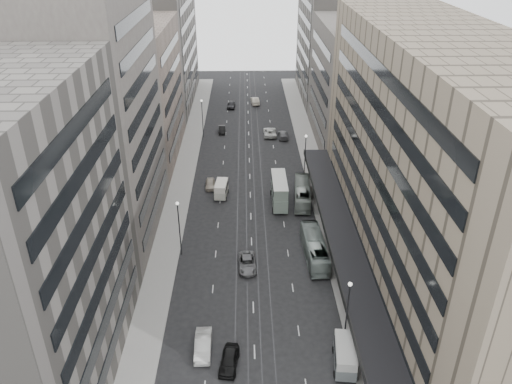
{
  "coord_description": "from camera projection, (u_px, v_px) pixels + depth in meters",
  "views": [
    {
      "loc": [
        -0.73,
        -44.69,
        40.11
      ],
      "look_at": [
        0.7,
        17.62,
        6.64
      ],
      "focal_mm": 35.0,
      "sensor_mm": 36.0,
      "label": 1
    }
  ],
  "objects": [
    {
      "name": "sedan_9",
      "position": [
        255.0,
        101.0,
        126.03
      ],
      "size": [
        2.36,
        5.3,
        1.69
      ],
      "primitive_type": "imported",
      "rotation": [
        0.0,
        0.0,
        3.26
      ],
      "color": "beige",
      "rests_on": "ground"
    },
    {
      "name": "building_right_mid",
      "position": [
        357.0,
        85.0,
        98.91
      ],
      "size": [
        15.0,
        28.0,
        24.0
      ],
      "primitive_type": "cube",
      "color": "#4F4944",
      "rests_on": "ground"
    },
    {
      "name": "lamp_left_far",
      "position": [
        202.0,
        114.0,
        104.14
      ],
      "size": [
        0.44,
        0.44,
        8.32
      ],
      "color": "#262628",
      "rests_on": "ground"
    },
    {
      "name": "department_store",
      "position": [
        434.0,
        167.0,
        58.76
      ],
      "size": [
        19.2,
        60.0,
        30.0
      ],
      "color": "#7B6D5A",
      "rests_on": "ground"
    },
    {
      "name": "building_left_d",
      "position": [
        159.0,
        47.0,
        120.88
      ],
      "size": [
        15.0,
        38.0,
        28.0
      ],
      "primitive_type": "cube",
      "color": "slate",
      "rests_on": "ground"
    },
    {
      "name": "sedan_0",
      "position": [
        229.0,
        360.0,
        51.09
      ],
      "size": [
        2.34,
        4.59,
        1.5
      ],
      "primitive_type": "imported",
      "rotation": [
        0.0,
        0.0,
        -0.13
      ],
      "color": "black",
      "rests_on": "ground"
    },
    {
      "name": "sidewalk_right",
      "position": [
        315.0,
        172.0,
        91.59
      ],
      "size": [
        4.0,
        125.0,
        0.15
      ],
      "primitive_type": "cube",
      "color": "gray",
      "rests_on": "ground"
    },
    {
      "name": "sedan_5",
      "position": [
        222.0,
        129.0,
        108.82
      ],
      "size": [
        1.72,
        4.2,
        1.35
      ],
      "primitive_type": "imported",
      "rotation": [
        0.0,
        0.0,
        0.07
      ],
      "color": "black",
      "rests_on": "ground"
    },
    {
      "name": "panel_van",
      "position": [
        221.0,
        189.0,
        82.76
      ],
      "size": [
        2.35,
        4.29,
        2.6
      ],
      "rotation": [
        0.0,
        0.0,
        -0.09
      ],
      "color": "#B8B6A6",
      "rests_on": "ground"
    },
    {
      "name": "building_left_b",
      "position": [
        90.0,
        121.0,
        66.61
      ],
      "size": [
        15.0,
        26.0,
        34.0
      ],
      "primitive_type": "cube",
      "color": "#4F4944",
      "rests_on": "ground"
    },
    {
      "name": "building_left_a",
      "position": [
        10.0,
        249.0,
        43.78
      ],
      "size": [
        15.0,
        28.0,
        30.0
      ],
      "primitive_type": "cube",
      "color": "slate",
      "rests_on": "ground"
    },
    {
      "name": "vw_microbus",
      "position": [
        345.0,
        355.0,
        50.74
      ],
      "size": [
        2.73,
        5.15,
        2.67
      ],
      "rotation": [
        0.0,
        0.0,
        -0.12
      ],
      "color": "#575D5F",
      "rests_on": "ground"
    },
    {
      "name": "sedan_1",
      "position": [
        203.0,
        345.0,
        52.84
      ],
      "size": [
        1.78,
        4.91,
        1.61
      ],
      "primitive_type": "imported",
      "rotation": [
        0.0,
        0.0,
        0.02
      ],
      "color": "#B7B7B2",
      "rests_on": "ground"
    },
    {
      "name": "sedan_2",
      "position": [
        247.0,
        263.0,
        65.79
      ],
      "size": [
        2.58,
        5.15,
        1.4
      ],
      "primitive_type": "imported",
      "rotation": [
        0.0,
        0.0,
        0.05
      ],
      "color": "#5F5F62",
      "rests_on": "ground"
    },
    {
      "name": "bus_near",
      "position": [
        315.0,
        248.0,
        67.51
      ],
      "size": [
        2.89,
        10.91,
        3.02
      ],
      "primitive_type": "imported",
      "rotation": [
        0.0,
        0.0,
        3.17
      ],
      "color": "gray",
      "rests_on": "ground"
    },
    {
      "name": "double_decker",
      "position": [
        279.0,
        191.0,
        80.15
      ],
      "size": [
        2.53,
        8.14,
        4.45
      ],
      "rotation": [
        0.0,
        0.0,
        0.0
      ],
      "color": "slate",
      "rests_on": "ground"
    },
    {
      "name": "lamp_right_far",
      "position": [
        305.0,
        152.0,
        86.91
      ],
      "size": [
        0.44,
        0.44,
        8.32
      ],
      "color": "#262628",
      "rests_on": "ground"
    },
    {
      "name": "bus_far",
      "position": [
        302.0,
        193.0,
        81.41
      ],
      "size": [
        3.44,
        10.7,
        2.93
      ],
      "primitive_type": "imported",
      "rotation": [
        0.0,
        0.0,
        3.05
      ],
      "color": "gray",
      "rests_on": "ground"
    },
    {
      "name": "sedan_6",
      "position": [
        270.0,
        132.0,
        107.08
      ],
      "size": [
        2.68,
        5.75,
        1.59
      ],
      "primitive_type": "imported",
      "rotation": [
        0.0,
        0.0,
        3.13
      ],
      "color": "silver",
      "rests_on": "ground"
    },
    {
      "name": "building_right_far",
      "position": [
        333.0,
        43.0,
        124.38
      ],
      "size": [
        15.0,
        32.0,
        28.0
      ],
      "primitive_type": "cube",
      "color": "slate",
      "rests_on": "ground"
    },
    {
      "name": "lamp_right_near",
      "position": [
        348.0,
        306.0,
        51.68
      ],
      "size": [
        0.44,
        0.44,
        8.32
      ],
      "color": "#262628",
      "rests_on": "ground"
    },
    {
      "name": "ground",
      "position": [
        253.0,
        313.0,
        58.35
      ],
      "size": [
        220.0,
        220.0,
        0.0
      ],
      "primitive_type": "plane",
      "color": "black",
      "rests_on": "ground"
    },
    {
      "name": "building_left_c",
      "position": [
        133.0,
        93.0,
        92.52
      ],
      "size": [
        15.0,
        28.0,
        25.0
      ],
      "primitive_type": "cube",
      "color": "#7A695F",
      "rests_on": "ground"
    },
    {
      "name": "sedan_4",
      "position": [
        210.0,
        184.0,
        85.93
      ],
      "size": [
        1.72,
        4.05,
        1.36
      ],
      "primitive_type": "imported",
      "rotation": [
        0.0,
        0.0,
        0.03
      ],
      "color": "#A99C8C",
      "rests_on": "ground"
    },
    {
      "name": "sedan_8",
      "position": [
        231.0,
        105.0,
        123.47
      ],
      "size": [
        2.19,
        4.7,
        1.56
      ],
      "primitive_type": "imported",
      "rotation": [
        0.0,
        0.0,
        -0.08
      ],
      "color": "#262629",
      "rests_on": "ground"
    },
    {
      "name": "sidewalk_left",
      "position": [
        184.0,
        173.0,
        91.1
      ],
      "size": [
        4.0,
        125.0,
        0.15
      ],
      "primitive_type": "cube",
      "color": "gray",
      "rests_on": "ground"
    },
    {
      "name": "sedan_7",
      "position": [
        283.0,
        135.0,
        106.02
      ],
      "size": [
        2.08,
        4.96,
        1.43
      ],
      "primitive_type": "imported",
      "rotation": [
        0.0,
        0.0,
        3.16
      ],
      "color": "#525254",
      "rests_on": "ground"
    },
    {
      "name": "lamp_left_near",
      "position": [
        179.0,
        222.0,
        66.26
      ],
      "size": [
        0.44,
        0.44,
        8.32
      ],
      "color": "#262628",
      "rests_on": "ground"
    }
  ]
}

